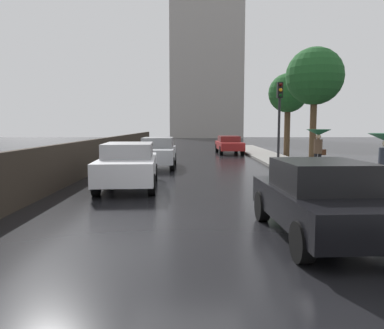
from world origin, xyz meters
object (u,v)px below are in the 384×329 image
(car_silver_mid_road, at_px, (160,152))
(car_red_behind_camera, at_px, (231,144))
(pedestrian_with_umbrella_far, at_px, (320,138))
(street_tree_mid, at_px, (290,94))
(car_black_far_lane, at_px, (323,199))
(traffic_light, at_px, (281,108))
(street_tree_far, at_px, (317,77))
(car_white_far_ahead, at_px, (130,164))

(car_silver_mid_road, xyz_separation_m, car_red_behind_camera, (4.50, 9.25, -0.07))
(pedestrian_with_umbrella_far, bearing_deg, street_tree_mid, 73.60)
(car_red_behind_camera, height_order, pedestrian_with_umbrella_far, pedestrian_with_umbrella_far)
(car_black_far_lane, xyz_separation_m, street_tree_mid, (4.07, 18.57, 3.46))
(car_silver_mid_road, height_order, pedestrian_with_umbrella_far, pedestrian_with_umbrella_far)
(car_black_far_lane, bearing_deg, car_silver_mid_road, 106.35)
(car_red_behind_camera, height_order, street_tree_mid, street_tree_mid)
(car_black_far_lane, distance_m, traffic_light, 11.72)
(car_silver_mid_road, xyz_separation_m, traffic_light, (5.96, -0.43, 2.17))
(car_red_behind_camera, distance_m, traffic_light, 10.04)
(traffic_light, relative_size, street_tree_mid, 0.72)
(car_red_behind_camera, height_order, car_black_far_lane, car_black_far_lane)
(car_red_behind_camera, relative_size, street_tree_far, 0.73)
(car_white_far_ahead, bearing_deg, car_red_behind_camera, -112.10)
(car_white_far_ahead, height_order, car_red_behind_camera, car_white_far_ahead)
(street_tree_mid, xyz_separation_m, street_tree_far, (0.14, -5.01, 0.49))
(pedestrian_with_umbrella_far, xyz_separation_m, street_tree_far, (1.30, 4.77, 3.12))
(car_red_behind_camera, bearing_deg, car_black_far_lane, -93.06)
(car_white_far_ahead, relative_size, pedestrian_with_umbrella_far, 2.60)
(car_white_far_ahead, xyz_separation_m, car_black_far_lane, (4.55, -5.71, -0.05))
(car_silver_mid_road, relative_size, traffic_light, 1.01)
(street_tree_mid, bearing_deg, pedestrian_with_umbrella_far, -96.81)
(car_red_behind_camera, xyz_separation_m, street_tree_mid, (3.69, -2.48, 3.50))
(car_red_behind_camera, distance_m, pedestrian_with_umbrella_far, 12.54)
(car_black_far_lane, relative_size, street_tree_mid, 0.71)
(street_tree_far, bearing_deg, pedestrian_with_umbrella_far, -105.26)
(car_white_far_ahead, relative_size, car_black_far_lane, 1.18)
(car_white_far_ahead, distance_m, street_tree_far, 12.39)
(car_white_far_ahead, bearing_deg, car_black_far_lane, 124.25)
(car_red_behind_camera, relative_size, car_black_far_lane, 1.15)
(car_red_behind_camera, xyz_separation_m, pedestrian_with_umbrella_far, (2.53, -12.25, 0.88))
(car_black_far_lane, height_order, street_tree_far, street_tree_far)
(street_tree_mid, relative_size, street_tree_far, 0.89)
(car_silver_mid_road, bearing_deg, pedestrian_with_umbrella_far, 156.11)
(traffic_light, bearing_deg, car_silver_mid_road, 175.87)
(car_black_far_lane, relative_size, traffic_light, 0.98)
(pedestrian_with_umbrella_far, bearing_deg, car_black_far_lane, -117.87)
(car_silver_mid_road, height_order, car_red_behind_camera, car_silver_mid_road)
(street_tree_far, bearing_deg, car_black_far_lane, -107.22)
(car_black_far_lane, distance_m, street_tree_mid, 19.32)
(car_silver_mid_road, relative_size, car_black_far_lane, 1.03)
(car_silver_mid_road, distance_m, car_black_far_lane, 12.49)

